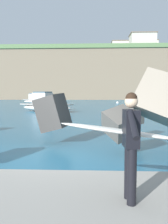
{
  "coord_description": "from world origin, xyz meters",
  "views": [
    {
      "loc": [
        1.3,
        -7.3,
        2.01
      ],
      "look_at": [
        0.93,
        0.5,
        1.4
      ],
      "focal_mm": 39.5,
      "sensor_mm": 36.0,
      "label": 1
    }
  ],
  "objects_px": {
    "surfer_with_board": "(127,137)",
    "station_building_west": "(121,49)",
    "boat_mid_centre": "(35,100)",
    "station_building_east": "(152,49)",
    "boat_near_centre": "(45,106)",
    "mooring_buoy_middle": "(117,103)",
    "station_building_central": "(142,42)",
    "mooring_buoy_inner": "(63,105)"
  },
  "relations": [
    {
      "from": "mooring_buoy_middle",
      "to": "station_building_central",
      "type": "bearing_deg",
      "value": 73.42
    },
    {
      "from": "surfer_with_board",
      "to": "station_building_central",
      "type": "relative_size",
      "value": 0.25
    },
    {
      "from": "surfer_with_board",
      "to": "station_building_east",
      "type": "distance_m",
      "value": 98.74
    },
    {
      "from": "mooring_buoy_middle",
      "to": "mooring_buoy_inner",
      "type": "bearing_deg",
      "value": -132.26
    },
    {
      "from": "boat_near_centre",
      "to": "station_building_east",
      "type": "xyz_separation_m",
      "value": [
        27.14,
        72.66,
        18.6
      ]
    },
    {
      "from": "station_building_central",
      "to": "boat_near_centre",
      "type": "bearing_deg",
      "value": -109.96
    },
    {
      "from": "station_building_west",
      "to": "boat_near_centre",
      "type": "bearing_deg",
      "value": -102.2
    },
    {
      "from": "surfer_with_board",
      "to": "station_building_central",
      "type": "xyz_separation_m",
      "value": [
        14.76,
        79.0,
        17.45
      ]
    },
    {
      "from": "boat_near_centre",
      "to": "boat_mid_centre",
      "type": "distance_m",
      "value": 20.94
    },
    {
      "from": "surfer_with_board",
      "to": "boat_near_centre",
      "type": "relative_size",
      "value": 0.32
    },
    {
      "from": "station_building_central",
      "to": "boat_mid_centre",
      "type": "bearing_deg",
      "value": -125.98
    },
    {
      "from": "boat_near_centre",
      "to": "mooring_buoy_middle",
      "type": "height_order",
      "value": "boat_near_centre"
    },
    {
      "from": "boat_near_centre",
      "to": "mooring_buoy_middle",
      "type": "xyz_separation_m",
      "value": [
        9.38,
        18.99,
        -0.44
      ]
    },
    {
      "from": "boat_mid_centre",
      "to": "station_building_west",
      "type": "relative_size",
      "value": 0.72
    },
    {
      "from": "surfer_with_board",
      "to": "station_building_east",
      "type": "relative_size",
      "value": 0.34
    },
    {
      "from": "boat_mid_centre",
      "to": "station_building_east",
      "type": "distance_m",
      "value": 64.99
    },
    {
      "from": "boat_mid_centre",
      "to": "mooring_buoy_inner",
      "type": "relative_size",
      "value": 11.77
    },
    {
      "from": "station_building_west",
      "to": "boat_mid_centre",
      "type": "bearing_deg",
      "value": -113.21
    },
    {
      "from": "surfer_with_board",
      "to": "mooring_buoy_middle",
      "type": "xyz_separation_m",
      "value": [
        3.47,
        41.07,
        -1.06
      ]
    },
    {
      "from": "boat_near_centre",
      "to": "station_building_east",
      "type": "height_order",
      "value": "station_building_east"
    },
    {
      "from": "surfer_with_board",
      "to": "station_building_central",
      "type": "height_order",
      "value": "station_building_central"
    },
    {
      "from": "boat_mid_centre",
      "to": "station_building_east",
      "type": "bearing_deg",
      "value": 57.71
    },
    {
      "from": "surfer_with_board",
      "to": "mooring_buoy_inner",
      "type": "xyz_separation_m",
      "value": [
        -5.19,
        31.54,
        -1.06
      ]
    },
    {
      "from": "station_building_central",
      "to": "mooring_buoy_inner",
      "type": "bearing_deg",
      "value": -112.81
    },
    {
      "from": "boat_near_centre",
      "to": "mooring_buoy_inner",
      "type": "bearing_deg",
      "value": 85.65
    },
    {
      "from": "boat_mid_centre",
      "to": "station_building_east",
      "type": "relative_size",
      "value": 0.83
    },
    {
      "from": "surfer_with_board",
      "to": "boat_mid_centre",
      "type": "height_order",
      "value": "surfer_with_board"
    },
    {
      "from": "station_building_east",
      "to": "station_building_west",
      "type": "bearing_deg",
      "value": -163.79
    },
    {
      "from": "station_building_west",
      "to": "station_building_east",
      "type": "relative_size",
      "value": 1.16
    },
    {
      "from": "station_building_east",
      "to": "mooring_buoy_middle",
      "type": "bearing_deg",
      "value": -108.31
    },
    {
      "from": "boat_near_centre",
      "to": "station_building_east",
      "type": "bearing_deg",
      "value": 69.52
    },
    {
      "from": "boat_near_centre",
      "to": "mooring_buoy_middle",
      "type": "bearing_deg",
      "value": 63.71
    },
    {
      "from": "surfer_with_board",
      "to": "station_building_central",
      "type": "bearing_deg",
      "value": 79.41
    },
    {
      "from": "surfer_with_board",
      "to": "boat_mid_centre",
      "type": "distance_m",
      "value": 43.8
    },
    {
      "from": "station_building_west",
      "to": "station_building_central",
      "type": "distance_m",
      "value": 13.47
    },
    {
      "from": "boat_near_centre",
      "to": "mooring_buoy_middle",
      "type": "distance_m",
      "value": 21.19
    },
    {
      "from": "boat_near_centre",
      "to": "station_building_west",
      "type": "bearing_deg",
      "value": 77.8
    },
    {
      "from": "mooring_buoy_middle",
      "to": "boat_mid_centre",
      "type": "bearing_deg",
      "value": 176.17
    },
    {
      "from": "surfer_with_board",
      "to": "station_building_west",
      "type": "bearing_deg",
      "value": 84.35
    },
    {
      "from": "station_building_west",
      "to": "mooring_buoy_middle",
      "type": "bearing_deg",
      "value": -96.33
    },
    {
      "from": "station_building_east",
      "to": "boat_near_centre",
      "type": "bearing_deg",
      "value": -110.48
    },
    {
      "from": "station_building_east",
      "to": "station_building_central",
      "type": "bearing_deg",
      "value": -112.34
    }
  ]
}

